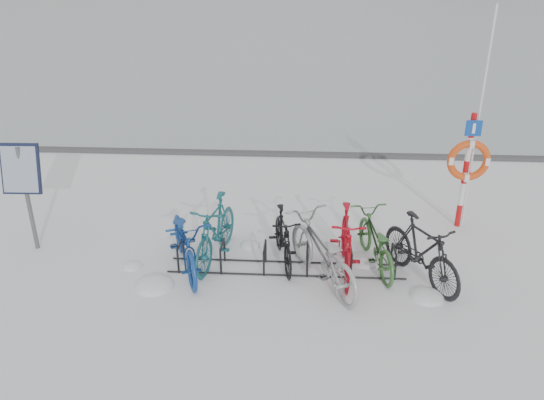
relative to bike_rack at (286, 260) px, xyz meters
name	(u,v)px	position (x,y,z in m)	size (l,w,h in m)	color
ground	(286,269)	(0.00, 0.00, -0.18)	(900.00, 900.00, 0.00)	white
quay_edge	(294,154)	(0.00, 5.90, -0.13)	(400.00, 0.25, 0.10)	#3F3F42
bike_rack	(286,260)	(0.00, 0.00, 0.00)	(4.00, 0.48, 0.46)	black
info_board	(22,175)	(-4.59, 0.46, 1.26)	(0.68, 0.27, 2.00)	#595B5E
lifebuoy_station	(469,161)	(3.36, 1.80, 1.22)	(0.80, 0.23, 4.16)	#B10E10
bike_0	(185,239)	(-1.71, -0.01, 0.36)	(0.71, 2.05, 1.08)	navy
bike_1	(216,229)	(-1.24, 0.32, 0.40)	(0.55, 1.93, 1.16)	#16525C
bike_2	(283,236)	(-0.06, 0.27, 0.31)	(0.47, 1.65, 0.99)	black
bike_3	(322,251)	(0.58, -0.33, 0.38)	(0.75, 2.15, 1.13)	gray
bike_4	(346,241)	(0.99, 0.02, 0.39)	(0.54, 1.90, 1.14)	#AE0D1A
bike_5	(375,240)	(1.51, 0.26, 0.30)	(0.64, 1.84, 0.97)	#30612C
bike_6	(421,249)	(2.19, -0.16, 0.38)	(0.53, 1.87, 1.12)	black
snow_drifts	(271,277)	(-0.25, -0.27, -0.18)	(5.32, 1.95, 0.22)	white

